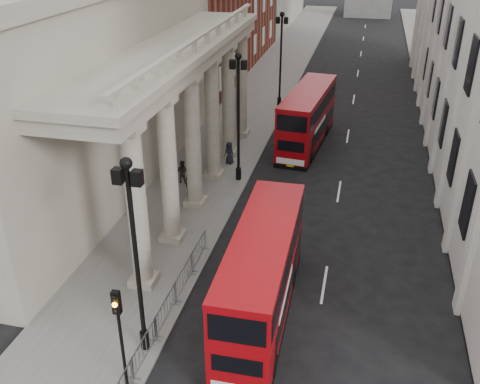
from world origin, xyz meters
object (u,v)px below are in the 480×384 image
(pedestrian_b, at_px, (182,171))
(lamp_post_mid, at_px, (238,110))
(lamp_post_south, at_px, (135,247))
(lamp_post_north, at_px, (281,53))
(pedestrian_c, at_px, (229,153))
(pedestrian_a, at_px, (190,181))
(traffic_light, at_px, (119,323))
(bus_far, at_px, (307,117))
(bus_near, at_px, (262,274))

(pedestrian_b, bearing_deg, lamp_post_mid, -152.24)
(lamp_post_mid, height_order, pedestrian_b, lamp_post_mid)
(lamp_post_south, xyz_separation_m, lamp_post_north, (0.00, 32.00, 0.00))
(pedestrian_c, bearing_deg, lamp_post_south, -61.14)
(lamp_post_south, bearing_deg, pedestrian_b, 103.19)
(pedestrian_a, relative_size, pedestrian_b, 1.20)
(lamp_post_south, xyz_separation_m, traffic_light, (0.10, -2.02, -1.80))
(traffic_light, distance_m, bus_far, 25.68)
(bus_near, xyz_separation_m, pedestrian_c, (-5.33, 15.21, -1.27))
(bus_near, bearing_deg, pedestrian_c, 108.39)
(lamp_post_north, height_order, pedestrian_b, lamp_post_north)
(lamp_post_mid, xyz_separation_m, traffic_light, (0.10, -18.02, -1.80))
(bus_far, relative_size, pedestrian_c, 6.39)
(lamp_post_south, height_order, bus_far, lamp_post_south)
(pedestrian_c, bearing_deg, lamp_post_north, 109.92)
(lamp_post_north, distance_m, pedestrian_b, 18.08)
(lamp_post_north, xyz_separation_m, pedestrian_a, (-2.38, -18.88, -3.87))
(traffic_light, height_order, pedestrian_c, traffic_light)
(lamp_post_south, distance_m, bus_far, 23.83)
(bus_near, relative_size, bus_far, 0.96)
(lamp_post_south, relative_size, pedestrian_a, 4.51)
(lamp_post_north, bearing_deg, pedestrian_a, -97.18)
(bus_far, bearing_deg, lamp_post_mid, -109.81)
(lamp_post_north, xyz_separation_m, bus_far, (3.54, -8.58, -2.67))
(lamp_post_mid, distance_m, bus_near, 13.76)
(pedestrian_a, bearing_deg, pedestrian_b, 134.95)
(pedestrian_b, height_order, pedestrian_c, pedestrian_c)
(lamp_post_north, bearing_deg, bus_far, -67.60)
(lamp_post_south, height_order, lamp_post_mid, same)
(bus_near, xyz_separation_m, bus_far, (-0.57, 20.27, 0.06))
(pedestrian_c, bearing_deg, bus_far, 71.74)
(pedestrian_b, distance_m, pedestrian_c, 4.27)
(lamp_post_south, xyz_separation_m, pedestrian_b, (-3.45, 14.72, -4.02))
(traffic_light, xyz_separation_m, pedestrian_b, (-3.55, 16.73, -2.22))
(bus_far, height_order, pedestrian_a, bus_far)
(lamp_post_south, height_order, bus_near, lamp_post_south)
(lamp_post_mid, bearing_deg, pedestrian_b, -159.57)
(lamp_post_mid, relative_size, pedestrian_a, 4.51)
(bus_far, bearing_deg, lamp_post_north, 118.09)
(lamp_post_north, bearing_deg, bus_near, -81.89)
(lamp_post_south, height_order, pedestrian_a, lamp_post_south)
(lamp_post_mid, distance_m, pedestrian_c, 4.81)
(lamp_post_south, bearing_deg, pedestrian_c, 93.81)
(lamp_post_mid, xyz_separation_m, pedestrian_b, (-3.45, -1.28, -4.02))
(pedestrian_c, bearing_deg, traffic_light, -61.23)
(lamp_post_south, relative_size, bus_near, 0.86)
(bus_near, xyz_separation_m, pedestrian_a, (-6.49, 9.97, -1.13))
(pedestrian_a, relative_size, pedestrian_c, 1.17)
(bus_far, bearing_deg, pedestrian_b, -123.07)
(bus_near, bearing_deg, lamp_post_mid, 106.81)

